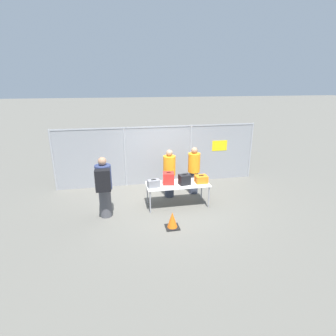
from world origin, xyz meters
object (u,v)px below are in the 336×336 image
object	(u,v)px
inspection_table	(178,185)
suitcase_grey	(154,183)
suitcase_red	(169,178)
security_worker_near	(169,173)
suitcase_orange	(201,179)
traveler_hooded	(104,185)
utility_trailer	(166,153)
suitcase_black	(185,180)
security_worker_far	(194,170)
traffic_cone	(172,221)

from	to	relation	value
inspection_table	suitcase_grey	world-z (taller)	suitcase_grey
inspection_table	suitcase_red	size ratio (longest dim) A/B	5.00
inspection_table	security_worker_near	xyz separation A→B (m)	(-0.11, 0.72, 0.17)
suitcase_orange	traveler_hooded	distance (m)	2.94
security_worker_near	inspection_table	bearing A→B (deg)	112.28
suitcase_grey	utility_trailer	xyz separation A→B (m)	(1.31, 4.88, -0.42)
suitcase_grey	suitcase_red	bearing A→B (deg)	19.76
traveler_hooded	utility_trailer	size ratio (longest dim) A/B	0.52
suitcase_black	suitcase_orange	bearing A→B (deg)	5.15
security_worker_far	suitcase_red	bearing A→B (deg)	59.70
inspection_table	traveler_hooded	size ratio (longest dim) A/B	1.09
security_worker_near	security_worker_far	world-z (taller)	security_worker_far
suitcase_red	security_worker_near	distance (m)	0.68
security_worker_far	traffic_cone	xyz separation A→B (m)	(-1.20, -2.12, -0.64)
suitcase_red	traffic_cone	size ratio (longest dim) A/B	0.85
suitcase_grey	utility_trailer	world-z (taller)	suitcase_grey
inspection_table	suitcase_red	bearing A→B (deg)	167.84
suitcase_orange	traffic_cone	world-z (taller)	suitcase_orange
suitcase_red	security_worker_far	distance (m)	1.30
suitcase_grey	suitcase_black	xyz separation A→B (m)	(0.95, 0.03, 0.04)
security_worker_far	suitcase_orange	bearing A→B (deg)	111.07
suitcase_red	security_worker_near	size ratio (longest dim) A/B	0.24
suitcase_black	traffic_cone	distance (m)	1.52
inspection_table	suitcase_grey	distance (m)	0.78
suitcase_orange	traveler_hooded	world-z (taller)	traveler_hooded
suitcase_black	utility_trailer	bearing A→B (deg)	85.79
suitcase_orange	traveler_hooded	bearing A→B (deg)	-173.99
suitcase_grey	suitcase_black	size ratio (longest dim) A/B	1.06
suitcase_red	suitcase_black	bearing A→B (deg)	-16.87
suitcase_orange	security_worker_far	world-z (taller)	security_worker_far
suitcase_grey	suitcase_orange	bearing A→B (deg)	3.14
suitcase_black	traveler_hooded	bearing A→B (deg)	-173.79
traffic_cone	security_worker_far	bearing A→B (deg)	60.48
traffic_cone	security_worker_near	bearing A→B (deg)	80.77
suitcase_black	suitcase_grey	bearing A→B (deg)	-178.01
security_worker_far	traffic_cone	distance (m)	2.52
suitcase_black	traveler_hooded	distance (m)	2.39
inspection_table	suitcase_black	world-z (taller)	suitcase_black
utility_trailer	security_worker_far	bearing A→B (deg)	-86.90
suitcase_grey	security_worker_near	bearing A→B (deg)	52.34
suitcase_red	traveler_hooded	bearing A→B (deg)	-168.16
traveler_hooded	suitcase_orange	bearing A→B (deg)	-1.07
suitcase_red	suitcase_black	size ratio (longest dim) A/B	1.06
inspection_table	suitcase_black	bearing A→B (deg)	-23.04
suitcase_orange	utility_trailer	xyz separation A→B (m)	(-0.19, 4.80, -0.42)
suitcase_orange	utility_trailer	bearing A→B (deg)	92.24
traveler_hooded	security_worker_near	world-z (taller)	traveler_hooded
utility_trailer	suitcase_orange	bearing A→B (deg)	-87.76
suitcase_grey	traffic_cone	distance (m)	1.37
suitcase_orange	traffic_cone	distance (m)	1.83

